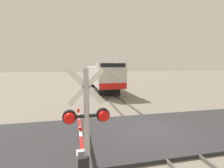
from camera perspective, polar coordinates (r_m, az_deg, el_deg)
The scene contains 7 objects.
ground_plane at distance 9.83m, azimuth 13.18°, elevation -15.70°, with size 160.00×160.00×0.00m, color gray.
rail_track_left at distance 9.53m, azimuth 9.15°, elevation -15.87°, with size 0.08×80.00×0.15m, color #59544C.
rail_track_right at distance 10.12m, azimuth 16.97°, elevation -14.70°, with size 0.08×80.00×0.15m, color #59544C.
road_surface at distance 9.80m, azimuth 13.19°, elevation -15.30°, with size 36.00×5.53×0.15m, color #2D2D30.
locomotive at distance 25.13m, azimuth -3.46°, elevation 2.77°, with size 3.10×15.41×3.88m.
crossing_signal at distance 4.41m, azimuth -8.52°, elevation -13.18°, with size 1.18×0.33×3.64m.
crossing_gate at distance 5.91m, azimuth -10.13°, elevation -22.39°, with size 0.36×5.44×1.37m.
Camera 1 is at (-4.06, -8.15, 3.71)m, focal length 27.03 mm.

